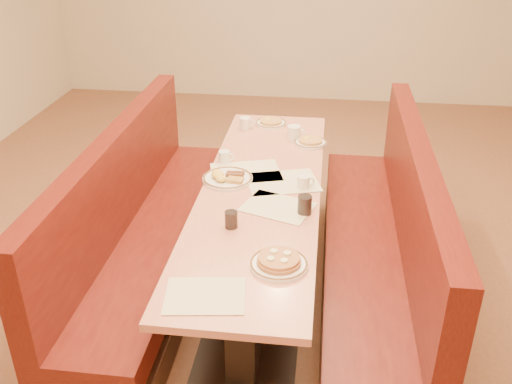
# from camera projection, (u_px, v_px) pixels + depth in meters

# --- Properties ---
(ground) EXTENTS (8.00, 8.00, 0.00)m
(ground) POSITION_uv_depth(u_px,v_px,m) (260.00, 291.00, 3.71)
(ground) COLOR #9E6647
(ground) RESTS_ON ground
(diner_table) EXTENTS (0.70, 2.50, 0.75)m
(diner_table) POSITION_uv_depth(u_px,v_px,m) (261.00, 243.00, 3.54)
(diner_table) COLOR black
(diner_table) RESTS_ON ground
(booth_left) EXTENTS (0.55, 2.50, 1.05)m
(booth_left) POSITION_uv_depth(u_px,v_px,m) (147.00, 236.00, 3.63)
(booth_left) COLOR #4C3326
(booth_left) RESTS_ON ground
(booth_right) EXTENTS (0.55, 2.50, 1.05)m
(booth_right) POSITION_uv_depth(u_px,v_px,m) (380.00, 253.00, 3.46)
(booth_right) COLOR #4C3326
(booth_right) RESTS_ON ground
(placemat_near_left) EXTENTS (0.38, 0.30, 0.00)m
(placemat_near_left) POSITION_uv_depth(u_px,v_px,m) (205.00, 296.00, 2.47)
(placemat_near_left) COLOR #F5E9C0
(placemat_near_left) RESTS_ON diner_table
(placemat_near_right) EXTENTS (0.44, 0.39, 0.00)m
(placemat_near_right) POSITION_uv_depth(u_px,v_px,m) (278.00, 207.00, 3.17)
(placemat_near_right) COLOR #F5E9C0
(placemat_near_right) RESTS_ON diner_table
(placemat_far_left) EXTENTS (0.50, 0.42, 0.00)m
(placemat_far_left) POSITION_uv_depth(u_px,v_px,m) (246.00, 172.00, 3.56)
(placemat_far_left) COLOR #F5E9C0
(placemat_far_left) RESTS_ON diner_table
(placemat_far_right) EXTENTS (0.49, 0.42, 0.00)m
(placemat_far_right) POSITION_uv_depth(u_px,v_px,m) (283.00, 182.00, 3.44)
(placemat_far_right) COLOR #F5E9C0
(placemat_far_right) RESTS_ON diner_table
(pancake_plate) EXTENTS (0.28, 0.28, 0.06)m
(pancake_plate) POSITION_uv_depth(u_px,v_px,m) (279.00, 262.00, 2.66)
(pancake_plate) COLOR white
(pancake_plate) RESTS_ON diner_table
(eggs_plate) EXTENTS (0.31, 0.31, 0.06)m
(eggs_plate) POSITION_uv_depth(u_px,v_px,m) (227.00, 178.00, 3.46)
(eggs_plate) COLOR white
(eggs_plate) RESTS_ON diner_table
(extra_plate_mid) EXTENTS (0.23, 0.23, 0.05)m
(extra_plate_mid) POSITION_uv_depth(u_px,v_px,m) (310.00, 142.00, 3.96)
(extra_plate_mid) COLOR white
(extra_plate_mid) RESTS_ON diner_table
(extra_plate_far) EXTENTS (0.24, 0.24, 0.05)m
(extra_plate_far) POSITION_uv_depth(u_px,v_px,m) (271.00, 123.00, 4.29)
(extra_plate_far) COLOR white
(extra_plate_far) RESTS_ON diner_table
(coffee_mug_a) EXTENTS (0.10, 0.07, 0.08)m
(coffee_mug_a) POSITION_uv_depth(u_px,v_px,m) (304.00, 182.00, 3.36)
(coffee_mug_a) COLOR white
(coffee_mug_a) RESTS_ON diner_table
(coffee_mug_b) EXTENTS (0.10, 0.07, 0.08)m
(coffee_mug_b) POSITION_uv_depth(u_px,v_px,m) (225.00, 157.00, 3.68)
(coffee_mug_b) COLOR white
(coffee_mug_b) RESTS_ON diner_table
(coffee_mug_c) EXTENTS (0.13, 0.09, 0.10)m
(coffee_mug_c) POSITION_uv_depth(u_px,v_px,m) (294.00, 133.00, 4.02)
(coffee_mug_c) COLOR white
(coffee_mug_c) RESTS_ON diner_table
(coffee_mug_d) EXTENTS (0.12, 0.08, 0.09)m
(coffee_mug_d) POSITION_uv_depth(u_px,v_px,m) (246.00, 123.00, 4.20)
(coffee_mug_d) COLOR white
(coffee_mug_d) RESTS_ON diner_table
(soda_tumbler_near) EXTENTS (0.07, 0.07, 0.09)m
(soda_tumbler_near) POSITION_uv_depth(u_px,v_px,m) (231.00, 220.00, 2.96)
(soda_tumbler_near) COLOR black
(soda_tumbler_near) RESTS_ON diner_table
(soda_tumbler_mid) EXTENTS (0.08, 0.08, 0.11)m
(soda_tumbler_mid) POSITION_uv_depth(u_px,v_px,m) (305.00, 205.00, 3.08)
(soda_tumbler_mid) COLOR black
(soda_tumbler_mid) RESTS_ON diner_table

